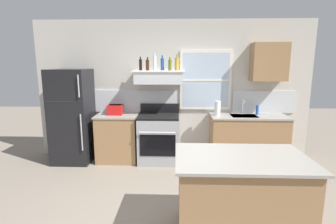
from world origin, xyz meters
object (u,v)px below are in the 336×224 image
Objects in this scene: bottle_olive_oil_square at (170,65)px; paper_towel_roll at (218,108)px; bottle_blue_liqueur at (162,64)px; stove_range at (159,138)px; bottle_champagne_gold_foil at (177,64)px; bottle_balsamic_dark at (141,65)px; toaster at (115,109)px; dish_soap_bottle at (257,110)px; bottle_clear_tall at (155,63)px; refrigerator at (72,116)px; bottle_brown_stout at (148,65)px; kitchen_island at (240,196)px.

bottle_olive_oil_square is 1.20m from paper_towel_roll.
bottle_olive_oil_square is at bearing -25.13° from bottle_blue_liqueur.
stove_range is 1.44m from bottle_champagne_gold_foil.
paper_towel_roll is at bearing -3.23° from bottle_balsamic_dark.
toaster is at bearing -177.32° from bottle_champagne_gold_foil.
bottle_blue_liqueur reaches higher than bottle_olive_oil_square.
stove_range is 1.40m from bottle_blue_liqueur.
toaster is 2.72m from dish_soap_bottle.
bottle_balsamic_dark is (-0.34, 0.12, 1.39)m from stove_range.
paper_towel_roll is (1.18, -0.05, -0.84)m from bottle_clear_tall.
stove_range and dish_soap_bottle have the same top height.
bottle_champagne_gold_foil is 1.06× the size of paper_towel_roll.
refrigerator is 6.99× the size of bottle_balsamic_dark.
paper_towel_roll is at bearing -4.02° from bottle_champagne_gold_foil.
paper_towel_roll is at bearing 1.93° from stove_range.
refrigerator is at bearing -174.95° from bottle_blue_liqueur.
stove_range is 4.45× the size of bottle_olive_oil_square.
refrigerator is 1.87m from bottle_clear_tall.
bottle_clear_tall is at bearing 5.13° from bottle_brown_stout.
bottle_balsamic_dark is 0.92× the size of bottle_blue_liqueur.
paper_towel_roll is (1.04, -0.09, -0.82)m from bottle_blue_liqueur.
bottle_clear_tall is 1.21× the size of paper_towel_roll.
kitchen_island is at bearing -69.56° from bottle_olive_oil_square.
bottle_brown_stout is at bearing 178.23° from bottle_olive_oil_square.
bottle_champagne_gold_foil reaches higher than bottle_olive_oil_square.
bottle_olive_oil_square is at bearing 2.60° from refrigerator.
bottle_blue_liqueur is 0.16m from bottle_olive_oil_square.
bottle_blue_liqueur is (0.14, 0.04, -0.02)m from bottle_clear_tall.
bottle_champagne_gold_foil is at bearing 13.23° from bottle_olive_oil_square.
bottle_clear_tall is 1.18× the size of bottle_blue_liqueur.
bottle_olive_oil_square is (0.55, -0.06, -0.00)m from bottle_balsamic_dark.
bottle_champagne_gold_foil is (0.68, -0.03, 0.01)m from bottle_balsamic_dark.
dish_soap_bottle is at bearing 4.18° from stove_range.
bottle_blue_liqueur is 0.96× the size of bottle_champagne_gold_foil.
toaster is 1.21× the size of bottle_brown_stout.
bottle_olive_oil_square is 1.36× the size of dish_soap_bottle.
toaster is at bearing 177.48° from stove_range.
refrigerator reaches higher than stove_range.
paper_towel_roll is at bearing 1.25° from refrigerator.
toaster is 1.34m from bottle_olive_oil_square.
bottle_blue_liqueur is at bearing 1.35° from bottle_balsamic_dark.
toaster is at bearing -177.87° from dish_soap_bottle.
dish_soap_bottle is at bearing 2.60° from refrigerator.
stove_range is 1.43m from bottle_balsamic_dark.
bottle_clear_tall reaches higher than stove_range.
bottle_balsamic_dark is 1.66m from paper_towel_roll.
bottle_olive_oil_square reaches higher than stove_range.
bottle_brown_stout reaches higher than toaster.
refrigerator is at bearing 141.55° from kitchen_island.
stove_range is (0.83, -0.04, -0.54)m from toaster.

